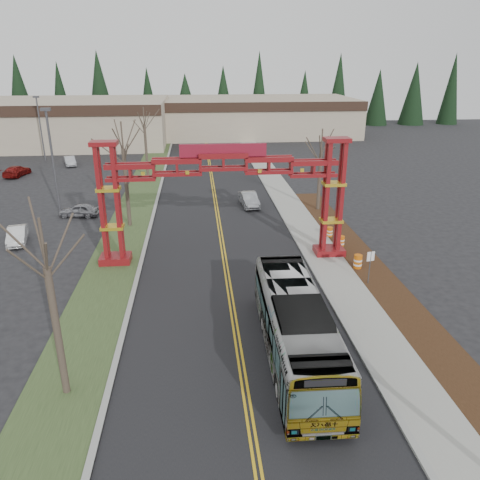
{
  "coord_description": "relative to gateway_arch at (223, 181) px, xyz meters",
  "views": [
    {
      "loc": [
        -1.85,
        -14.2,
        13.99
      ],
      "look_at": [
        0.68,
        12.75,
        3.51
      ],
      "focal_mm": 35.0,
      "sensor_mm": 36.0,
      "label": 1
    }
  ],
  "objects": [
    {
      "name": "light_pole_near",
      "position": [
        -15.13,
        12.35,
        -0.22
      ],
      "size": [
        0.86,
        0.43,
        9.96
      ],
      "color": "#3F3F44",
      "rests_on": "ground"
    },
    {
      "name": "parked_car_mid_a",
      "position": [
        -24.79,
        29.1,
        -5.31
      ],
      "size": [
        2.68,
        4.9,
        1.35
      ],
      "primitive_type": "imported",
      "rotation": [
        0.0,
        0.0,
        2.96
      ],
      "color": "maroon",
      "rests_on": "ground"
    },
    {
      "name": "conifer_treeline",
      "position": [
        0.25,
        74.0,
        0.5
      ],
      "size": [
        116.1,
        5.6,
        13.0
      ],
      "color": "black",
      "rests_on": "ground"
    },
    {
      "name": "parked_car_near_a",
      "position": [
        -13.11,
        11.4,
        -5.35
      ],
      "size": [
        3.87,
        1.93,
        1.27
      ],
      "primitive_type": "imported",
      "rotation": [
        0.0,
        0.0,
        4.59
      ],
      "color": "#929299",
      "rests_on": "ground"
    },
    {
      "name": "street_sign",
      "position": [
        9.23,
        -5.2,
        -4.28
      ],
      "size": [
        0.53,
        0.15,
        2.36
      ],
      "color": "#3F3F44",
      "rests_on": "ground"
    },
    {
      "name": "silver_sedan",
      "position": [
        3.35,
        13.29,
        -5.28
      ],
      "size": [
        1.87,
        4.37,
        1.4
      ],
      "primitive_type": "imported",
      "rotation": [
        0.0,
        0.0,
        0.09
      ],
      "color": "#A5A8AD",
      "rests_on": "ground"
    },
    {
      "name": "retail_building_east",
      "position": [
        10.0,
        61.95,
        -2.47
      ],
      "size": [
        38.0,
        20.3,
        7.0
      ],
      "color": "tan",
      "rests_on": "ground"
    },
    {
      "name": "curb_left",
      "position": [
        -6.15,
        7.0,
        -5.91
      ],
      "size": [
        0.3,
        110.0,
        0.15
      ],
      "primitive_type": "cube",
      "color": "#979793",
      "rests_on": "ground"
    },
    {
      "name": "bare_tree_median_far",
      "position": [
        -8.0,
        26.48,
        0.52
      ],
      "size": [
        3.24,
        3.24,
        8.7
      ],
      "color": "#382D26",
      "rests_on": "ground"
    },
    {
      "name": "bare_tree_median_near",
      "position": [
        -8.0,
        -14.43,
        0.13
      ],
      "size": [
        3.21,
        3.21,
        8.28
      ],
      "color": "#382D26",
      "rests_on": "ground"
    },
    {
      "name": "lane_line_left",
      "position": [
        -0.12,
        7.0,
        -5.96
      ],
      "size": [
        0.12,
        100.0,
        0.01
      ],
      "primitive_type": "cube",
      "color": "gold",
      "rests_on": "road"
    },
    {
      "name": "light_pole_far",
      "position": [
        -24.2,
        39.22,
        -0.68
      ],
      "size": [
        0.79,
        0.4,
        9.17
      ],
      "color": "#3F3F44",
      "rests_on": "ground"
    },
    {
      "name": "parked_car_near_b",
      "position": [
        -16.59,
        4.9,
        -5.33
      ],
      "size": [
        2.26,
        4.15,
        1.3
      ],
      "primitive_type": "imported",
      "rotation": [
        0.0,
        0.0,
        0.24
      ],
      "color": "white",
      "rests_on": "ground"
    },
    {
      "name": "grass_median",
      "position": [
        -8.0,
        7.0,
        -5.94
      ],
      "size": [
        4.0,
        110.0,
        0.08
      ],
      "primitive_type": "cube",
      "color": "#314422",
      "rests_on": "ground"
    },
    {
      "name": "retail_building_west",
      "position": [
        -30.0,
        53.96,
        -2.22
      ],
      "size": [
        46.0,
        22.3,
        7.5
      ],
      "color": "tan",
      "rests_on": "ground"
    },
    {
      "name": "ground",
      "position": [
        -0.0,
        -18.0,
        -5.98
      ],
      "size": [
        200.0,
        200.0,
        0.0
      ],
      "primitive_type": "plane",
      "color": "black",
      "rests_on": "ground"
    },
    {
      "name": "lane_line_right",
      "position": [
        0.12,
        7.0,
        -5.96
      ],
      "size": [
        0.12,
        100.0,
        0.01
      ],
      "primitive_type": "cube",
      "color": "gold",
      "rests_on": "road"
    },
    {
      "name": "gateway_arch",
      "position": [
        0.0,
        0.0,
        0.0
      ],
      "size": [
        18.2,
        1.6,
        8.9
      ],
      "color": "maroon",
      "rests_on": "ground"
    },
    {
      "name": "road",
      "position": [
        -0.0,
        7.0,
        -5.97
      ],
      "size": [
        12.0,
        110.0,
        0.02
      ],
      "primitive_type": "cube",
      "color": "black",
      "rests_on": "ground"
    },
    {
      "name": "parked_car_far_a",
      "position": [
        -19.59,
        35.06,
        -5.34
      ],
      "size": [
        2.56,
        4.14,
        1.29
      ],
      "primitive_type": "imported",
      "rotation": [
        0.0,
        0.0,
        0.33
      ],
      "color": "#B7B8BF",
      "rests_on": "ground"
    },
    {
      "name": "sidewalk_right",
      "position": [
        7.6,
        7.0,
        -5.91
      ],
      "size": [
        2.6,
        110.0,
        0.14
      ],
      "primitive_type": "cube",
      "color": "gray",
      "rests_on": "ground"
    },
    {
      "name": "landscape_strip",
      "position": [
        10.2,
        -8.0,
        -5.92
      ],
      "size": [
        2.6,
        50.0,
        0.12
      ],
      "primitive_type": "cube",
      "color": "black",
      "rests_on": "ground"
    },
    {
      "name": "barrel_south",
      "position": [
        9.32,
        -2.75,
        -5.43
      ],
      "size": [
        0.59,
        0.59,
        1.1
      ],
      "color": "#D5600B",
      "rests_on": "ground"
    },
    {
      "name": "barrel_north",
      "position": [
        9.07,
        3.69,
        -5.52
      ],
      "size": [
        0.49,
        0.49,
        0.92
      ],
      "color": "#D5600B",
      "rests_on": "ground"
    },
    {
      "name": "bare_tree_right_far",
      "position": [
        10.0,
        11.33,
        -0.36
      ],
      "size": [
        3.49,
        3.49,
        7.96
      ],
      "color": "#382D26",
      "rests_on": "ground"
    },
    {
      "name": "barrel_mid",
      "position": [
        9.4,
        1.47,
        -5.51
      ],
      "size": [
        0.51,
        0.51,
        0.94
      ],
      "color": "#D5600B",
      "rests_on": "ground"
    },
    {
      "name": "curb_right",
      "position": [
        6.15,
        7.0,
        -5.91
      ],
      "size": [
        0.3,
        110.0,
        0.15
      ],
      "primitive_type": "cube",
      "color": "#979793",
      "rests_on": "ground"
    },
    {
      "name": "transit_bus",
      "position": [
        2.75,
        -12.64,
        -4.31
      ],
      "size": [
        3.09,
        12.1,
        3.35
      ],
      "primitive_type": "imported",
      "rotation": [
        0.0,
        0.0,
        -0.02
      ],
      "color": "#A3A5AB",
      "rests_on": "ground"
    },
    {
      "name": "bare_tree_median_mid",
      "position": [
        -8.0,
        8.23,
        0.87
      ],
      "size": [
        3.46,
        3.46,
        9.2
      ],
      "color": "#382D26",
      "rests_on": "ground"
    }
  ]
}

